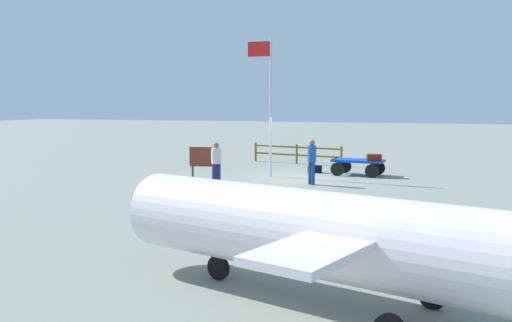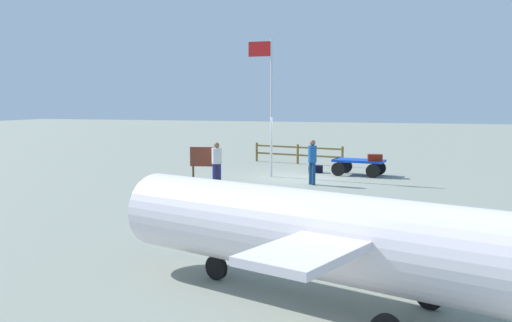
{
  "view_description": "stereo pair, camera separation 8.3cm",
  "coord_description": "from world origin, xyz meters",
  "px_view_note": "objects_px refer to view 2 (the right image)",
  "views": [
    {
      "loc": [
        -5.34,
        22.72,
        3.21
      ],
      "look_at": [
        -0.08,
        6.0,
        1.33
      ],
      "focal_mm": 39.78,
      "sensor_mm": 36.0,
      "label": 1
    },
    {
      "loc": [
        -5.42,
        22.69,
        3.21
      ],
      "look_at": [
        -0.08,
        6.0,
        1.33
      ],
      "focal_mm": 39.78,
      "sensor_mm": 36.0,
      "label": 2
    }
  ],
  "objects_px": {
    "suitcase_maroon": "(316,169)",
    "flagpole": "(269,95)",
    "worker_lead": "(312,159)",
    "signboard": "(205,160)",
    "airplane_near": "(339,237)",
    "suitcase_grey": "(375,158)",
    "worker_trailing": "(217,160)",
    "luggage_cart": "(358,164)"
  },
  "relations": [
    {
      "from": "suitcase_grey",
      "to": "luggage_cart",
      "type": "bearing_deg",
      "value": -25.66
    },
    {
      "from": "worker_lead",
      "to": "signboard",
      "type": "height_order",
      "value": "worker_lead"
    },
    {
      "from": "worker_trailing",
      "to": "signboard",
      "type": "xyz_separation_m",
      "value": [
        0.59,
        -0.25,
        -0.02
      ]
    },
    {
      "from": "suitcase_grey",
      "to": "worker_lead",
      "type": "distance_m",
      "value": 3.57
    },
    {
      "from": "suitcase_grey",
      "to": "suitcase_maroon",
      "type": "bearing_deg",
      "value": -14.87
    },
    {
      "from": "suitcase_grey",
      "to": "worker_trailing",
      "type": "distance_m",
      "value": 6.91
    },
    {
      "from": "suitcase_maroon",
      "to": "signboard",
      "type": "xyz_separation_m",
      "value": [
        3.34,
        4.77,
        0.8
      ]
    },
    {
      "from": "worker_lead",
      "to": "worker_trailing",
      "type": "height_order",
      "value": "worker_lead"
    },
    {
      "from": "luggage_cart",
      "to": "worker_trailing",
      "type": "xyz_separation_m",
      "value": [
        4.67,
        4.66,
        0.49
      ]
    },
    {
      "from": "suitcase_grey",
      "to": "airplane_near",
      "type": "height_order",
      "value": "airplane_near"
    },
    {
      "from": "airplane_near",
      "to": "flagpole",
      "type": "xyz_separation_m",
      "value": [
        5.37,
        -14.35,
        2.32
      ]
    },
    {
      "from": "suitcase_grey",
      "to": "signboard",
      "type": "relative_size",
      "value": 0.46
    },
    {
      "from": "worker_lead",
      "to": "worker_trailing",
      "type": "bearing_deg",
      "value": 22.65
    },
    {
      "from": "airplane_near",
      "to": "signboard",
      "type": "relative_size",
      "value": 6.51
    },
    {
      "from": "suitcase_maroon",
      "to": "airplane_near",
      "type": "xyz_separation_m",
      "value": [
        -3.73,
        16.24,
        0.97
      ]
    },
    {
      "from": "worker_lead",
      "to": "signboard",
      "type": "xyz_separation_m",
      "value": [
        3.95,
        1.15,
        -0.05
      ]
    },
    {
      "from": "suitcase_maroon",
      "to": "flagpole",
      "type": "distance_m",
      "value": 4.13
    },
    {
      "from": "suitcase_grey",
      "to": "worker_lead",
      "type": "bearing_deg",
      "value": 54.87
    },
    {
      "from": "worker_trailing",
      "to": "flagpole",
      "type": "height_order",
      "value": "flagpole"
    },
    {
      "from": "luggage_cart",
      "to": "signboard",
      "type": "height_order",
      "value": "signboard"
    },
    {
      "from": "suitcase_maroon",
      "to": "worker_trailing",
      "type": "distance_m",
      "value": 5.78
    },
    {
      "from": "flagpole",
      "to": "airplane_near",
      "type": "bearing_deg",
      "value": 110.52
    },
    {
      "from": "luggage_cart",
      "to": "flagpole",
      "type": "distance_m",
      "value": 4.89
    },
    {
      "from": "suitcase_grey",
      "to": "airplane_near",
      "type": "relative_size",
      "value": 0.07
    },
    {
      "from": "suitcase_grey",
      "to": "flagpole",
      "type": "relative_size",
      "value": 0.11
    },
    {
      "from": "suitcase_maroon",
      "to": "flagpole",
      "type": "height_order",
      "value": "flagpole"
    },
    {
      "from": "worker_lead",
      "to": "luggage_cart",
      "type": "bearing_deg",
      "value": -112.04
    },
    {
      "from": "worker_lead",
      "to": "airplane_near",
      "type": "xyz_separation_m",
      "value": [
        -3.12,
        12.62,
        0.13
      ]
    },
    {
      "from": "suitcase_maroon",
      "to": "signboard",
      "type": "distance_m",
      "value": 5.87
    },
    {
      "from": "suitcase_maroon",
      "to": "flagpole",
      "type": "xyz_separation_m",
      "value": [
        1.64,
        1.9,
        3.29
      ]
    },
    {
      "from": "luggage_cart",
      "to": "worker_trailing",
      "type": "bearing_deg",
      "value": 44.94
    },
    {
      "from": "luggage_cart",
      "to": "suitcase_maroon",
      "type": "height_order",
      "value": "luggage_cart"
    },
    {
      "from": "signboard",
      "to": "worker_lead",
      "type": "bearing_deg",
      "value": -163.77
    },
    {
      "from": "suitcase_maroon",
      "to": "luggage_cart",
      "type": "bearing_deg",
      "value": 169.55
    },
    {
      "from": "airplane_near",
      "to": "signboard",
      "type": "bearing_deg",
      "value": -58.37
    },
    {
      "from": "suitcase_maroon",
      "to": "worker_trailing",
      "type": "height_order",
      "value": "worker_trailing"
    },
    {
      "from": "worker_lead",
      "to": "signboard",
      "type": "bearing_deg",
      "value": 16.23
    },
    {
      "from": "luggage_cart",
      "to": "airplane_near",
      "type": "relative_size",
      "value": 0.24
    },
    {
      "from": "worker_lead",
      "to": "worker_trailing",
      "type": "relative_size",
      "value": 1.05
    },
    {
      "from": "signboard",
      "to": "worker_trailing",
      "type": "bearing_deg",
      "value": 157.2
    },
    {
      "from": "luggage_cart",
      "to": "suitcase_maroon",
      "type": "xyz_separation_m",
      "value": [
        1.93,
        -0.36,
        -0.33
      ]
    },
    {
      "from": "worker_lead",
      "to": "flagpole",
      "type": "bearing_deg",
      "value": -37.48
    }
  ]
}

